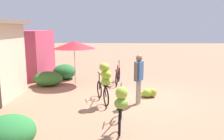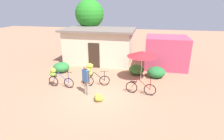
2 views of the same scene
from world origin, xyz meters
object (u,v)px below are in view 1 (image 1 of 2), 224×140
at_px(bicycle_center_loaded, 118,76).
at_px(person_vendor, 139,74).
at_px(shop_pink, 21,53).
at_px(banana_pile_on_ground, 149,93).
at_px(bicycle_near_pile, 105,79).
at_px(market_umbrella, 74,45).
at_px(bicycle_leftmost, 121,105).

xyz_separation_m(bicycle_center_loaded, person_vendor, (-2.94, -0.71, 0.69)).
relative_size(shop_pink, banana_pile_on_ground, 4.75).
xyz_separation_m(shop_pink, bicycle_center_loaded, (-1.65, -5.25, -0.85)).
bearing_deg(bicycle_near_pile, person_vendor, -85.46).
height_order(market_umbrella, bicycle_center_loaded, market_umbrella).
distance_m(market_umbrella, bicycle_center_loaded, 2.49).
height_order(banana_pile_on_ground, person_vendor, person_vendor).
distance_m(bicycle_near_pile, banana_pile_on_ground, 2.01).
bearing_deg(person_vendor, bicycle_near_pile, 94.54).
relative_size(bicycle_leftmost, bicycle_center_loaded, 0.99).
xyz_separation_m(shop_pink, market_umbrella, (-1.75, -3.24, 0.61)).
bearing_deg(market_umbrella, person_vendor, -136.28).
height_order(shop_pink, banana_pile_on_ground, shop_pink).
distance_m(bicycle_leftmost, bicycle_center_loaded, 5.11).
distance_m(bicycle_leftmost, banana_pile_on_ground, 3.23).
relative_size(market_umbrella, bicycle_leftmost, 1.19).
bearing_deg(bicycle_center_loaded, shop_pink, 72.53).
xyz_separation_m(banana_pile_on_ground, person_vendor, (-0.82, 0.47, 0.91)).
bearing_deg(bicycle_near_pile, bicycle_center_loaded, -8.49).
bearing_deg(market_umbrella, bicycle_near_pile, -152.07).
height_order(shop_pink, market_umbrella, shop_pink).
distance_m(market_umbrella, person_vendor, 4.01).
relative_size(bicycle_near_pile, banana_pile_on_ground, 2.36).
bearing_deg(market_umbrella, bicycle_center_loaded, -87.28).
xyz_separation_m(shop_pink, bicycle_near_pile, (-4.68, -4.79, -0.34)).
relative_size(banana_pile_on_ground, person_vendor, 0.39).
distance_m(market_umbrella, banana_pile_on_ground, 4.13).
bearing_deg(shop_pink, person_vendor, -127.61).
relative_size(bicycle_near_pile, bicycle_center_loaded, 0.93).
xyz_separation_m(market_umbrella, person_vendor, (-2.84, -2.72, -0.77)).
height_order(bicycle_near_pile, person_vendor, person_vendor).
distance_m(shop_pink, banana_pile_on_ground, 7.53).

